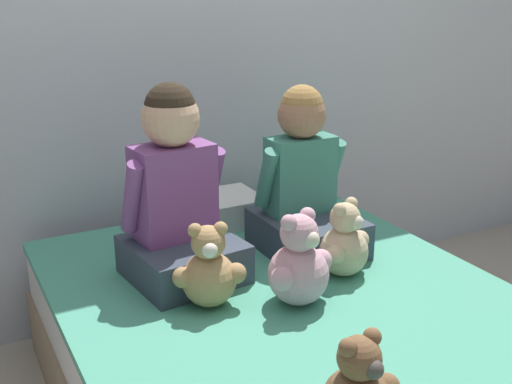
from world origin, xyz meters
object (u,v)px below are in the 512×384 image
(teddy_bear_held_by_right_child, at_px, (344,244))
(teddy_bear_between_children, at_px, (298,265))
(bed, at_px, (301,372))
(child_on_right, at_px, (304,187))
(pillow_at_headboard, at_px, (203,212))
(teddy_bear_held_by_left_child, at_px, (209,271))
(child_on_left, at_px, (177,197))

(teddy_bear_held_by_right_child, relative_size, teddy_bear_between_children, 0.88)
(teddy_bear_held_by_right_child, distance_m, teddy_bear_between_children, 0.26)
(bed, xyz_separation_m, teddy_bear_held_by_right_child, (0.24, 0.13, 0.35))
(child_on_right, bearing_deg, pillow_at_headboard, 122.13)
(child_on_right, distance_m, teddy_bear_held_by_left_child, 0.56)
(child_on_left, relative_size, pillow_at_headboard, 1.38)
(bed, distance_m, teddy_bear_held_by_left_child, 0.46)
(child_on_left, xyz_separation_m, teddy_bear_between_children, (0.25, -0.36, -0.15))
(teddy_bear_held_by_left_child, distance_m, pillow_at_headboard, 0.68)
(teddy_bear_between_children, relative_size, pillow_at_headboard, 0.64)
(child_on_left, distance_m, teddy_bear_between_children, 0.47)
(teddy_bear_held_by_left_child, bearing_deg, teddy_bear_between_children, -7.67)
(teddy_bear_held_by_left_child, height_order, teddy_bear_between_children, teddy_bear_between_children)
(child_on_left, relative_size, teddy_bear_held_by_left_child, 2.41)
(teddy_bear_held_by_left_child, height_order, pillow_at_headboard, teddy_bear_held_by_left_child)
(teddy_bear_held_by_left_child, relative_size, teddy_bear_held_by_right_child, 1.01)
(child_on_right, height_order, teddy_bear_held_by_right_child, child_on_right)
(bed, distance_m, teddy_bear_between_children, 0.37)
(teddy_bear_between_children, distance_m, pillow_at_headboard, 0.75)
(teddy_bear_held_by_left_child, bearing_deg, pillow_at_headboard, 85.97)
(child_on_right, xyz_separation_m, teddy_bear_held_by_left_child, (-0.49, -0.25, -0.12))
(bed, height_order, teddy_bear_between_children, teddy_bear_between_children)
(teddy_bear_between_children, bearing_deg, pillow_at_headboard, 71.50)
(child_on_right, height_order, teddy_bear_between_children, child_on_right)
(bed, xyz_separation_m, teddy_bear_held_by_left_child, (-0.25, 0.14, 0.35))
(teddy_bear_held_by_right_child, bearing_deg, child_on_right, 65.73)
(child_on_right, xyz_separation_m, teddy_bear_between_children, (-0.24, -0.36, -0.11))
(child_on_left, distance_m, pillow_at_headboard, 0.51)
(teddy_bear_held_by_left_child, distance_m, teddy_bear_held_by_right_child, 0.49)
(bed, bearing_deg, pillow_at_headboard, 90.00)
(child_on_left, relative_size, child_on_right, 1.08)
(pillow_at_headboard, bearing_deg, child_on_left, -123.67)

